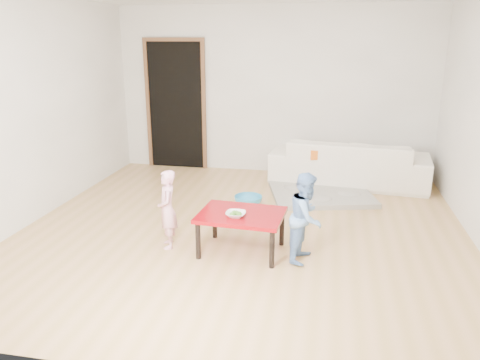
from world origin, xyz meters
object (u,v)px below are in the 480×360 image
(red_table, at_px, (241,232))
(child_pink, at_px, (167,209))
(child_blue, at_px, (306,217))
(bowl, at_px, (236,214))
(basin, at_px, (248,200))
(sofa, at_px, (349,162))

(red_table, relative_size, child_pink, 1.02)
(child_pink, relative_size, child_blue, 0.93)
(red_table, height_order, child_blue, child_blue)
(child_blue, bearing_deg, child_pink, 101.80)
(child_pink, bearing_deg, bowl, 62.22)
(child_blue, relative_size, basin, 2.42)
(child_pink, bearing_deg, basin, 135.73)
(sofa, bearing_deg, basin, 49.09)
(child_blue, bearing_deg, sofa, 2.45)
(red_table, xyz_separation_m, bowl, (-0.04, -0.10, 0.23))
(sofa, relative_size, basin, 6.21)
(child_pink, bearing_deg, child_blue, 67.59)
(child_blue, bearing_deg, red_table, 98.65)
(child_pink, bearing_deg, sofa, 122.77)
(basin, bearing_deg, child_blue, -60.15)
(bowl, height_order, child_blue, child_blue)
(red_table, xyz_separation_m, child_pink, (-0.77, -0.03, 0.20))
(basin, bearing_deg, child_pink, -112.61)
(red_table, distance_m, child_pink, 0.80)
(sofa, height_order, child_pink, child_pink)
(red_table, distance_m, basin, 1.42)
(sofa, bearing_deg, red_table, 72.60)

